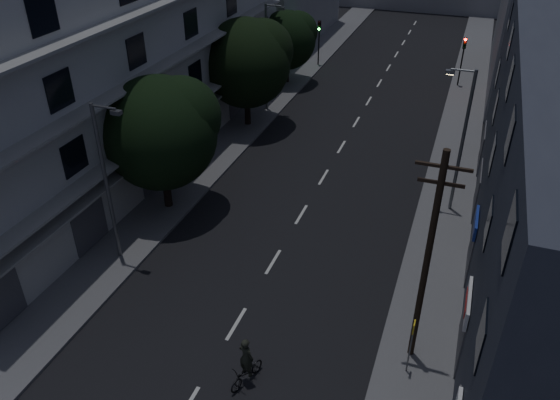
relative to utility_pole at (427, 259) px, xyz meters
The scene contains 17 objects.
ground 19.76m from the utility_pole, 112.17° to the left, with size 160.00×160.00×0.00m, color black.
sidewalk_left 23.55m from the utility_pole, 129.70° to the left, with size 3.00×90.00×0.15m, color #565659.
sidewalk_right 18.38m from the utility_pole, 89.12° to the left, with size 3.00×90.00×0.15m, color #565659.
lane_markings 25.52m from the utility_pole, 106.77° to the left, with size 0.15×60.50×0.01m.
building_left 22.11m from the utility_pole, 150.79° to the left, with size 7.00×36.00×14.00m.
building_far_right 35.10m from the utility_pole, 82.18° to the left, with size 6.00×20.00×13.00m, color slate.
tree_near 15.86m from the utility_pole, 155.96° to the left, with size 6.10×6.10×7.52m.
tree_mid 23.53m from the utility_pole, 128.42° to the left, with size 6.26×6.26×7.70m.
tree_far 31.77m from the utility_pole, 118.09° to the left, with size 4.95×4.95×6.12m.
traffic_signal_far_right 32.18m from the utility_pole, 91.17° to the left, with size 0.28×0.37×4.10m.
traffic_signal_far_left 36.19m from the utility_pole, 112.29° to the left, with size 0.28×0.37×4.10m.
street_lamp_left_near 14.46m from the utility_pole, behind, with size 1.51×0.25×8.00m.
street_lamp_right 11.48m from the utility_pole, 88.09° to the left, with size 1.51×0.25×8.00m.
street_lamp_left_far 25.81m from the utility_pole, 123.51° to the left, with size 1.51×0.25×8.00m.
utility_pole is the anchor object (origin of this frame).
bus_stop_sign 3.13m from the utility_pole, 91.24° to the right, with size 0.06×0.35×2.52m.
cyclist 7.75m from the utility_pole, 148.82° to the right, with size 1.12×1.84×2.20m.
Camera 1 is at (7.50, -8.79, 16.77)m, focal length 35.00 mm.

